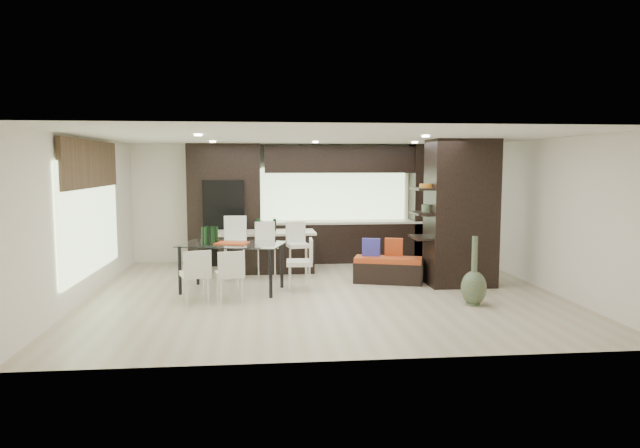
{
  "coord_description": "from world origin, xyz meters",
  "views": [
    {
      "loc": [
        -1.04,
        -9.78,
        2.25
      ],
      "look_at": [
        0.0,
        0.6,
        1.15
      ],
      "focal_mm": 32.0,
      "sensor_mm": 36.0,
      "label": 1
    }
  ],
  "objects": [
    {
      "name": "ground",
      "position": [
        0.0,
        0.0,
        0.0
      ],
      "size": [
        8.0,
        8.0,
        0.0
      ],
      "primitive_type": "plane",
      "color": "#C3B495",
      "rests_on": "ground"
    },
    {
      "name": "back_wall",
      "position": [
        0.0,
        3.5,
        1.35
      ],
      "size": [
        8.0,
        0.02,
        2.7
      ],
      "primitive_type": "cube",
      "color": "white",
      "rests_on": "ground"
    },
    {
      "name": "floor_vase",
      "position": [
        2.3,
        -1.12,
        0.56
      ],
      "size": [
        0.48,
        0.48,
        1.11
      ],
      "primitive_type": null,
      "rotation": [
        0.0,
        0.0,
        -0.2
      ],
      "color": "#4C5C41",
      "rests_on": "ground"
    },
    {
      "name": "stool_right",
      "position": [
        -0.36,
        1.37,
        0.45
      ],
      "size": [
        0.47,
        0.47,
        0.89
      ],
      "primitive_type": "cube",
      "rotation": [
        0.0,
        0.0,
        0.21
      ],
      "color": "silver",
      "rests_on": "ground"
    },
    {
      "name": "window_left",
      "position": [
        -3.96,
        0.2,
        1.35
      ],
      "size": [
        0.04,
        3.2,
        1.9
      ],
      "primitive_type": "cube",
      "color": "#B2D199",
      "rests_on": "left_wall"
    },
    {
      "name": "right_wall",
      "position": [
        4.0,
        0.0,
        1.35
      ],
      "size": [
        0.02,
        7.0,
        2.7
      ],
      "primitive_type": "cube",
      "color": "white",
      "rests_on": "ground"
    },
    {
      "name": "back_cabinetry",
      "position": [
        0.5,
        3.17,
        1.35
      ],
      "size": [
        6.8,
        0.68,
        2.7
      ],
      "primitive_type": "cube",
      "color": "black",
      "rests_on": "ground"
    },
    {
      "name": "chair_near",
      "position": [
        -1.6,
        -0.5,
        0.4
      ],
      "size": [
        0.51,
        0.51,
        0.79
      ],
      "primitive_type": "cube",
      "rotation": [
        0.0,
        0.0,
        0.21
      ],
      "color": "silver",
      "rests_on": "ground"
    },
    {
      "name": "chair_end",
      "position": [
        -0.4,
        0.3,
        0.42
      ],
      "size": [
        0.48,
        0.48,
        0.85
      ],
      "primitive_type": "cube",
      "rotation": [
        0.0,
        0.0,
        1.52
      ],
      "color": "silver",
      "rests_on": "ground"
    },
    {
      "name": "stool_left",
      "position": [
        -1.6,
        1.35,
        0.5
      ],
      "size": [
        0.46,
        0.46,
        0.99
      ],
      "primitive_type": "cube",
      "rotation": [
        0.0,
        0.0,
        -0.04
      ],
      "color": "silver",
      "rests_on": "ground"
    },
    {
      "name": "bench",
      "position": [
        1.31,
        0.71,
        0.25
      ],
      "size": [
        1.37,
        0.85,
        0.49
      ],
      "primitive_type": "cube",
      "rotation": [
        0.0,
        0.0,
        -0.3
      ],
      "color": "black",
      "rests_on": "ground"
    },
    {
      "name": "dining_table",
      "position": [
        -1.6,
        0.3,
        0.43
      ],
      "size": [
        1.97,
        1.41,
        0.85
      ],
      "primitive_type": "cube",
      "rotation": [
        0.0,
        0.0,
        -0.26
      ],
      "color": "white",
      "rests_on": "ground"
    },
    {
      "name": "ceiling_spots",
      "position": [
        0.0,
        0.25,
        2.68
      ],
      "size": [
        4.0,
        3.0,
        0.02
      ],
      "primitive_type": "cube",
      "color": "white",
      "rests_on": "ceiling"
    },
    {
      "name": "window_back",
      "position": [
        0.6,
        3.46,
        1.55
      ],
      "size": [
        3.4,
        0.04,
        1.2
      ],
      "primitive_type": "cube",
      "color": "#B2D199",
      "rests_on": "back_wall"
    },
    {
      "name": "refrigerator",
      "position": [
        -1.9,
        3.12,
        0.95
      ],
      "size": [
        0.9,
        0.68,
        1.9
      ],
      "primitive_type": "cube",
      "color": "black",
      "rests_on": "ground"
    },
    {
      "name": "stone_accent",
      "position": [
        -3.93,
        0.2,
        2.25
      ],
      "size": [
        0.08,
        3.0,
        0.8
      ],
      "primitive_type": "cube",
      "color": "brown",
      "rests_on": "left_wall"
    },
    {
      "name": "stool_mid",
      "position": [
        -0.98,
        1.37,
        0.45
      ],
      "size": [
        0.46,
        0.46,
        0.9
      ],
      "primitive_type": "cube",
      "rotation": [
        0.0,
        0.0,
        0.17
      ],
      "color": "silver",
      "rests_on": "ground"
    },
    {
      "name": "kitchen_island",
      "position": [
        -0.98,
        2.1,
        0.42
      ],
      "size": [
        2.04,
        0.9,
        0.84
      ],
      "primitive_type": "cube",
      "rotation": [
        0.0,
        0.0,
        0.02
      ],
      "color": "black",
      "rests_on": "ground"
    },
    {
      "name": "chair_far",
      "position": [
        -2.15,
        -0.5,
        0.41
      ],
      "size": [
        0.55,
        0.55,
        0.81
      ],
      "primitive_type": "cube",
      "rotation": [
        0.0,
        0.0,
        0.32
      ],
      "color": "silver",
      "rests_on": "ground"
    },
    {
      "name": "ceiling",
      "position": [
        0.0,
        0.0,
        2.7
      ],
      "size": [
        8.0,
        7.0,
        0.02
      ],
      "primitive_type": "cube",
      "color": "white",
      "rests_on": "ground"
    },
    {
      "name": "partition_column",
      "position": [
        2.6,
        0.4,
        1.35
      ],
      "size": [
        1.2,
        0.8,
        2.7
      ],
      "primitive_type": "cube",
      "color": "black",
      "rests_on": "ground"
    },
    {
      "name": "left_wall",
      "position": [
        -4.0,
        0.0,
        1.35
      ],
      "size": [
        0.02,
        7.0,
        2.7
      ],
      "primitive_type": "cube",
      "color": "white",
      "rests_on": "ground"
    }
  ]
}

